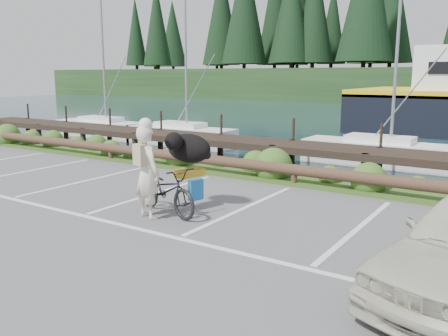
% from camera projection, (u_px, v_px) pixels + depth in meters
% --- Properties ---
extents(ground, '(72.00, 72.00, 0.00)m').
position_uv_depth(ground, '(191.00, 233.00, 9.05)').
color(ground, '#525154').
extents(vegetation_strip, '(34.00, 1.60, 0.10)m').
position_uv_depth(vegetation_strip, '(304.00, 180.00, 13.38)').
color(vegetation_strip, '#3D5B21').
rests_on(vegetation_strip, ground).
extents(log_rail, '(32.00, 0.30, 0.60)m').
position_uv_depth(log_rail, '(294.00, 186.00, 12.82)').
color(log_rail, '#443021').
rests_on(log_rail, ground).
extents(bicycle, '(2.10, 1.18, 1.04)m').
position_uv_depth(bicycle, '(166.00, 190.00, 10.19)').
color(bicycle, black).
rests_on(bicycle, ground).
extents(cyclist, '(0.81, 0.63, 1.95)m').
position_uv_depth(cyclist, '(147.00, 172.00, 9.80)').
color(cyclist, silver).
rests_on(cyclist, ground).
extents(dog, '(0.82, 1.22, 0.65)m').
position_uv_depth(dog, '(189.00, 148.00, 10.45)').
color(dog, black).
rests_on(dog, bicycle).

